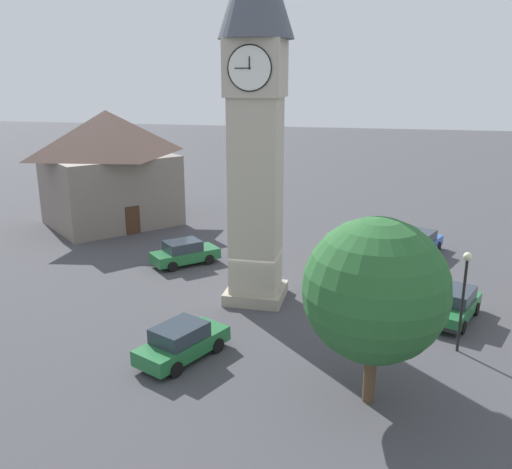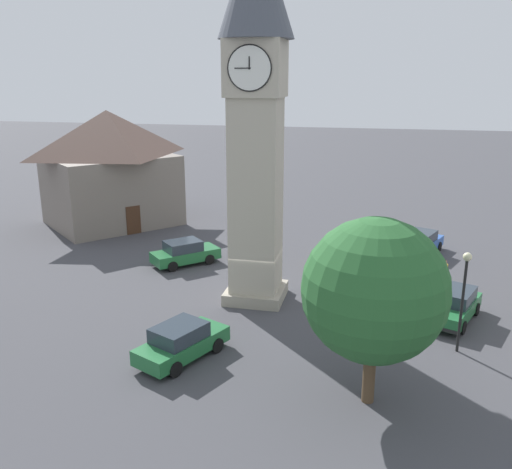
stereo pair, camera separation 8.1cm
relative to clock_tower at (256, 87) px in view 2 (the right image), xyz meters
name	(u,v)px [view 2 (the right image)]	position (x,y,z in m)	size (l,w,h in m)	color
ground_plane	(256,298)	(0.00, 0.00, -10.76)	(200.00, 200.00, 0.00)	#424247
clock_tower	(256,87)	(0.00, 0.00, 0.00)	(3.57, 3.57, 18.46)	#A59C89
car_blue_kerb	(352,252)	(-4.61, -6.69, -9.99)	(3.30, 4.45, 1.53)	gold
car_silver_kerb	(453,305)	(-9.76, 0.53, -9.99)	(3.12, 4.46, 1.53)	#236B38
car_red_corner	(185,253)	(5.47, -4.31, -9.99)	(4.13, 4.10, 1.53)	#236B38
car_white_side	(421,243)	(-8.92, -9.66, -9.99)	(3.17, 4.46, 1.53)	#2D5BB7
car_black_far	(182,342)	(1.60, 6.88, -9.99)	(3.26, 4.46, 1.53)	#236B38
pedestrian	(444,271)	(-9.72, -3.54, -9.75)	(0.39, 0.46, 1.69)	black
tree	(374,290)	(-5.98, 8.35, -6.48)	(5.02, 5.02, 6.79)	brown
building_shop_left	(110,167)	(14.33, -12.43, -6.26)	(12.08, 12.22, 8.79)	slate
lamp_post	(464,285)	(-9.60, 3.75, -7.75)	(0.36, 0.36, 4.41)	black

